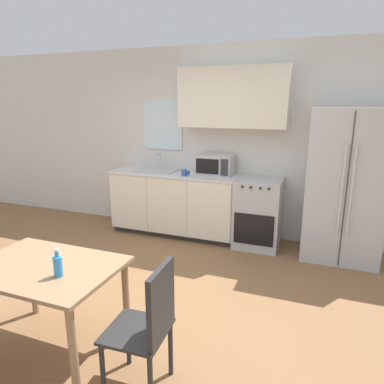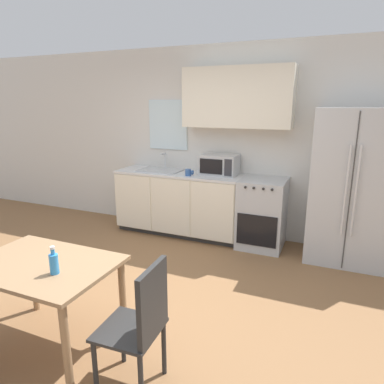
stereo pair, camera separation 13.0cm
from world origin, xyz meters
The scene contains 11 objects.
ground_plane centered at (0.00, 0.00, 0.00)m, with size 12.00×12.00×0.00m, color olive.
wall_back centered at (0.05, 2.25, 1.45)m, with size 12.00×0.38×2.70m.
kitchen_counter centered at (-0.45, 1.95, 0.47)m, with size 1.89×0.62×0.93m.
oven_range centered at (0.79, 1.94, 0.47)m, with size 0.59×0.63×0.94m.
refrigerator centered at (1.82, 1.92, 0.93)m, with size 0.89×0.70×1.86m.
kitchen_sink centered at (-0.76, 1.96, 0.95)m, with size 0.62×0.42×0.25m.
microwave centered at (0.14, 2.04, 1.07)m, with size 0.50×0.37×0.28m.
coffee_mug centered at (-0.23, 1.79, 0.98)m, with size 0.11×0.08×0.09m.
dining_table centered at (-0.37, -0.72, 0.62)m, with size 1.11×0.77×0.72m.
dining_chair_side centered at (0.57, -0.81, 0.54)m, with size 0.42×0.42×0.93m.
drink_bottle centered at (-0.15, -0.81, 0.81)m, with size 0.06×0.06×0.21m.
Camera 1 is at (1.51, -2.52, 1.91)m, focal length 32.00 mm.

